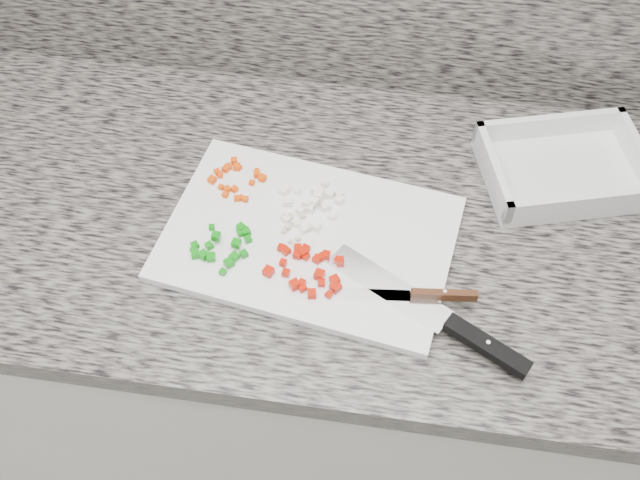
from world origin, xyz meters
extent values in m
cube|color=silver|center=(0.00, 1.44, 0.43)|extent=(3.92, 0.62, 0.86)
cube|color=slate|center=(0.00, 1.44, 0.88)|extent=(3.96, 0.64, 0.04)
cube|color=white|center=(-0.03, 1.38, 0.91)|extent=(0.46, 0.34, 0.01)
cube|color=#EC4505|center=(-0.13, 1.48, 0.92)|extent=(0.01, 0.01, 0.01)
cube|color=#EC4505|center=(-0.12, 1.48, 0.92)|extent=(0.01, 0.01, 0.01)
cube|color=#EC4505|center=(-0.20, 1.46, 0.92)|extent=(0.01, 0.01, 0.01)
cube|color=#EC4505|center=(-0.14, 1.43, 0.92)|extent=(0.01, 0.01, 0.01)
cube|color=#EC4505|center=(-0.16, 1.49, 0.92)|extent=(0.01, 0.01, 0.01)
cube|color=#EC4505|center=(-0.18, 1.49, 0.92)|extent=(0.01, 0.01, 0.01)
cube|color=#EC4505|center=(-0.13, 1.49, 0.92)|extent=(0.01, 0.01, 0.01)
cube|color=#EC4505|center=(-0.15, 1.43, 0.92)|extent=(0.01, 0.01, 0.01)
cube|color=#EC4505|center=(-0.19, 1.48, 0.92)|extent=(0.01, 0.01, 0.01)
cube|color=#EC4505|center=(-0.17, 1.51, 0.92)|extent=(0.01, 0.01, 0.01)
cube|color=#EC4505|center=(-0.16, 1.49, 0.92)|extent=(0.01, 0.01, 0.01)
cube|color=#EC4505|center=(-0.14, 1.43, 0.92)|extent=(0.01, 0.01, 0.01)
cube|color=#EC4505|center=(-0.18, 1.45, 0.92)|extent=(0.01, 0.01, 0.01)
cube|color=#EC4505|center=(-0.18, 1.49, 0.92)|extent=(0.01, 0.01, 0.01)
cube|color=#EC4505|center=(-0.17, 1.45, 0.92)|extent=(0.01, 0.01, 0.01)
cube|color=#EC4505|center=(-0.13, 1.47, 0.92)|extent=(0.01, 0.01, 0.01)
cube|color=#EC4505|center=(-0.12, 1.48, 0.92)|extent=(0.01, 0.01, 0.01)
cube|color=#EC4505|center=(-0.17, 1.44, 0.92)|extent=(0.01, 0.01, 0.01)
cube|color=#EC4505|center=(-0.16, 1.45, 0.92)|extent=(0.01, 0.01, 0.01)
cube|color=#EC4505|center=(-0.18, 1.47, 0.92)|extent=(0.01, 0.01, 0.01)
cube|color=white|center=(-0.06, 1.46, 0.92)|extent=(0.01, 0.01, 0.01)
cube|color=white|center=(-0.02, 1.48, 0.92)|extent=(0.01, 0.01, 0.01)
cube|color=white|center=(-0.05, 1.40, 0.92)|extent=(0.01, 0.01, 0.01)
cube|color=white|center=(-0.01, 1.43, 0.92)|extent=(0.02, 0.02, 0.01)
cube|color=white|center=(-0.06, 1.46, 0.92)|extent=(0.01, 0.01, 0.01)
cube|color=white|center=(-0.03, 1.46, 0.92)|extent=(0.02, 0.02, 0.01)
cube|color=white|center=(-0.03, 1.44, 0.93)|extent=(0.01, 0.01, 0.01)
cube|color=white|center=(-0.08, 1.46, 0.92)|extent=(0.01, 0.01, 0.01)
cube|color=white|center=(-0.05, 1.40, 0.92)|extent=(0.01, 0.01, 0.01)
cube|color=white|center=(-0.07, 1.40, 0.92)|extent=(0.01, 0.01, 0.01)
cube|color=white|center=(0.00, 1.42, 0.92)|extent=(0.01, 0.01, 0.01)
cube|color=white|center=(-0.02, 1.45, 0.93)|extent=(0.01, 0.01, 0.01)
cube|color=white|center=(-0.03, 1.45, 0.93)|extent=(0.01, 0.01, 0.01)
cube|color=white|center=(0.01, 1.46, 0.92)|extent=(0.02, 0.02, 0.01)
cube|color=white|center=(-0.08, 1.46, 0.92)|extent=(0.01, 0.01, 0.01)
cube|color=white|center=(-0.04, 1.43, 0.93)|extent=(0.01, 0.01, 0.01)
cube|color=white|center=(0.01, 1.45, 0.92)|extent=(0.02, 0.02, 0.01)
cube|color=white|center=(-0.03, 1.43, 0.92)|extent=(0.01, 0.01, 0.01)
cube|color=white|center=(-0.04, 1.39, 0.92)|extent=(0.01, 0.01, 0.01)
cube|color=white|center=(-0.02, 1.39, 0.92)|extent=(0.01, 0.01, 0.01)
cube|color=white|center=(-0.05, 1.42, 0.92)|extent=(0.01, 0.01, 0.01)
cube|color=white|center=(-0.03, 1.43, 0.92)|extent=(0.01, 0.01, 0.01)
cube|color=white|center=(-0.02, 1.45, 0.93)|extent=(0.02, 0.02, 0.01)
cube|color=white|center=(-0.08, 1.46, 0.92)|extent=(0.02, 0.02, 0.01)
cube|color=white|center=(-0.01, 1.46, 0.92)|extent=(0.01, 0.01, 0.01)
cube|color=white|center=(-0.07, 1.44, 0.92)|extent=(0.01, 0.01, 0.01)
cube|color=#0B7C0D|center=(-0.16, 1.32, 0.92)|extent=(0.01, 0.01, 0.01)
cube|color=#0B7C0D|center=(-0.12, 1.36, 0.92)|extent=(0.01, 0.01, 0.01)
cube|color=#0B7C0D|center=(-0.17, 1.34, 0.92)|extent=(0.01, 0.01, 0.01)
cube|color=#0B7C0D|center=(-0.13, 1.32, 0.92)|extent=(0.02, 0.02, 0.01)
cube|color=#0B7C0D|center=(-0.19, 1.34, 0.92)|extent=(0.01, 0.01, 0.01)
cube|color=#0B7C0D|center=(-0.13, 1.31, 0.92)|extent=(0.02, 0.02, 0.01)
cube|color=#0B7C0D|center=(-0.17, 1.37, 0.92)|extent=(0.01, 0.01, 0.01)
cube|color=#0B7C0D|center=(-0.12, 1.33, 0.92)|extent=(0.01, 0.01, 0.01)
cube|color=#0B7C0D|center=(-0.19, 1.32, 0.92)|extent=(0.02, 0.02, 0.01)
cube|color=#0B7C0D|center=(-0.13, 1.34, 0.93)|extent=(0.01, 0.01, 0.01)
cube|color=#0B7C0D|center=(-0.12, 1.37, 0.92)|extent=(0.02, 0.02, 0.01)
cube|color=#0B7C0D|center=(-0.13, 1.37, 0.92)|extent=(0.01, 0.01, 0.01)
cube|color=#0B7C0D|center=(-0.14, 1.30, 0.92)|extent=(0.01, 0.01, 0.01)
cube|color=#0B7C0D|center=(-0.16, 1.35, 0.93)|extent=(0.01, 0.01, 0.01)
cube|color=#0B7C0D|center=(-0.13, 1.38, 0.92)|extent=(0.02, 0.02, 0.01)
cube|color=#0B7C0D|center=(-0.17, 1.32, 0.92)|extent=(0.02, 0.02, 0.01)
cube|color=#0B7C0D|center=(-0.19, 1.33, 0.92)|extent=(0.01, 0.01, 0.01)
cube|color=#BE1302|center=(-0.03, 1.29, 0.92)|extent=(0.02, 0.02, 0.01)
cube|color=#BE1302|center=(0.00, 1.34, 0.92)|extent=(0.02, 0.02, 0.01)
cube|color=#BE1302|center=(-0.06, 1.35, 0.92)|extent=(0.01, 0.01, 0.01)
cube|color=#BE1302|center=(-0.01, 1.34, 0.92)|extent=(0.01, 0.01, 0.01)
cube|color=#BE1302|center=(0.00, 1.31, 0.92)|extent=(0.02, 0.02, 0.01)
cube|color=#BE1302|center=(-0.01, 1.28, 0.92)|extent=(0.01, 0.01, 0.01)
cube|color=#BE1302|center=(-0.06, 1.32, 0.92)|extent=(0.01, 0.01, 0.01)
cube|color=#BE1302|center=(-0.03, 1.35, 0.92)|extent=(0.01, 0.01, 0.01)
cube|color=#BE1302|center=(0.02, 1.29, 0.92)|extent=(0.02, 0.02, 0.01)
cube|color=#BE1302|center=(0.02, 1.28, 0.92)|extent=(0.01, 0.01, 0.01)
cube|color=#BE1302|center=(-0.07, 1.30, 0.92)|extent=(0.02, 0.02, 0.01)
cube|color=#BE1302|center=(0.02, 1.34, 0.92)|extent=(0.01, 0.01, 0.01)
cube|color=#BE1302|center=(0.00, 1.30, 0.92)|extent=(0.01, 0.01, 0.01)
cube|color=#BE1302|center=(0.02, 1.30, 0.92)|extent=(0.02, 0.02, 0.01)
cube|color=#BE1302|center=(-0.03, 1.34, 0.92)|extent=(0.02, 0.02, 0.01)
cube|color=#BE1302|center=(-0.05, 1.31, 0.92)|extent=(0.01, 0.01, 0.01)
cube|color=#BE1302|center=(-0.04, 1.35, 0.92)|extent=(0.01, 0.01, 0.01)
cube|color=#BE1302|center=(-0.06, 1.34, 0.92)|extent=(0.02, 0.02, 0.01)
cube|color=#BE1302|center=(0.00, 1.35, 0.92)|extent=(0.01, 0.01, 0.01)
cube|color=#BE1302|center=(-0.02, 1.29, 0.92)|extent=(0.01, 0.01, 0.01)
cube|color=#BE1302|center=(-0.02, 1.29, 0.92)|extent=(0.01, 0.01, 0.01)
cube|color=#BE1302|center=(-0.04, 1.34, 0.92)|extent=(0.01, 0.01, 0.01)
cube|color=#BE1302|center=(0.02, 1.34, 0.92)|extent=(0.01, 0.01, 0.01)
cube|color=#BE1302|center=(-0.03, 1.34, 0.92)|extent=(0.01, 0.01, 0.01)
cube|color=beige|center=(-0.05, 1.36, 0.92)|extent=(0.01, 0.01, 0.01)
cube|color=beige|center=(-0.06, 1.39, 0.92)|extent=(0.01, 0.01, 0.01)
cube|color=beige|center=(-0.07, 1.41, 0.92)|extent=(0.01, 0.01, 0.01)
cube|color=beige|center=(-0.03, 1.39, 0.92)|extent=(0.01, 0.01, 0.01)
cube|color=beige|center=(-0.07, 1.38, 0.92)|extent=(0.01, 0.01, 0.01)
cube|color=beige|center=(-0.06, 1.41, 0.92)|extent=(0.01, 0.01, 0.00)
cube|color=beige|center=(-0.04, 1.37, 0.92)|extent=(0.01, 0.01, 0.01)
cube|color=beige|center=(-0.04, 1.41, 0.92)|extent=(0.01, 0.01, 0.01)
cube|color=beige|center=(-0.06, 1.41, 0.92)|extent=(0.01, 0.01, 0.01)
cube|color=beige|center=(-0.05, 1.40, 0.92)|extent=(0.01, 0.01, 0.01)
cube|color=beige|center=(-0.03, 1.39, 0.92)|extent=(0.01, 0.01, 0.01)
cube|color=white|center=(0.10, 1.31, 0.92)|extent=(0.19, 0.13, 0.00)
cube|color=black|center=(0.24, 1.23, 0.92)|extent=(0.12, 0.08, 0.02)
cylinder|color=white|center=(0.24, 1.23, 0.93)|extent=(0.01, 0.01, 0.00)
cube|color=white|center=(0.08, 1.29, 0.92)|extent=(0.09, 0.03, 0.00)
cube|color=#442211|center=(0.18, 1.30, 0.92)|extent=(0.09, 0.02, 0.02)
cylinder|color=white|center=(0.18, 1.30, 0.93)|extent=(0.01, 0.01, 0.00)
cube|color=silver|center=(0.35, 1.57, 0.91)|extent=(0.29, 0.24, 0.01)
cube|color=silver|center=(0.33, 1.65, 0.93)|extent=(0.24, 0.08, 0.04)
cube|color=silver|center=(0.38, 1.49, 0.93)|extent=(0.24, 0.08, 0.04)
cube|color=silver|center=(0.47, 1.60, 0.93)|extent=(0.06, 0.18, 0.04)
cube|color=silver|center=(0.24, 1.53, 0.93)|extent=(0.06, 0.18, 0.04)
camera|label=1|loc=(0.08, 0.76, 1.78)|focal=40.00mm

